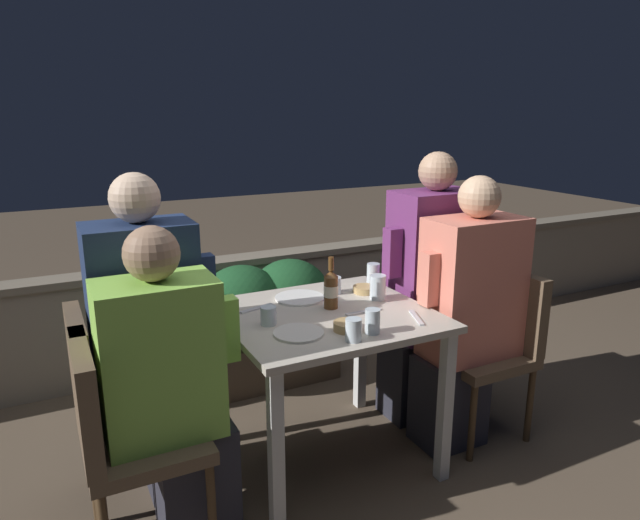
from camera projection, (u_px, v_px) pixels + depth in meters
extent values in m
plane|color=brown|center=(326.00, 458.00, 2.64)|extent=(16.00, 16.00, 0.00)
cube|color=gray|center=(236.00, 311.00, 3.65)|extent=(9.00, 0.14, 0.63)
cube|color=#706656|center=(234.00, 261.00, 3.57)|extent=(9.00, 0.18, 0.04)
cube|color=#BCB2A3|center=(326.00, 316.00, 2.46)|extent=(0.88, 0.80, 0.03)
cube|color=silver|center=(276.00, 455.00, 2.08)|extent=(0.05, 0.05, 0.69)
cube|color=silver|center=(445.00, 407.00, 2.42)|extent=(0.05, 0.05, 0.69)
cube|color=silver|center=(219.00, 377.00, 2.69)|extent=(0.05, 0.05, 0.69)
cube|color=silver|center=(360.00, 347.00, 3.03)|extent=(0.05, 0.05, 0.69)
cube|color=brown|center=(244.00, 362.00, 3.32)|extent=(1.09, 0.36, 0.28)
ellipsoid|color=#194723|center=(189.00, 314.00, 3.10)|extent=(0.49, 0.47, 0.47)
ellipsoid|color=#194723|center=(242.00, 306.00, 3.23)|extent=(0.49, 0.47, 0.47)
ellipsoid|color=#194723|center=(290.00, 298.00, 3.36)|extent=(0.49, 0.47, 0.47)
cube|color=brown|center=(146.00, 443.00, 2.04)|extent=(0.42, 0.42, 0.05)
cube|color=brown|center=(85.00, 400.00, 1.91)|extent=(0.06, 0.42, 0.38)
cylinder|color=#47321E|center=(212.00, 510.00, 2.02)|extent=(0.03, 0.03, 0.39)
cylinder|color=#47321E|center=(94.00, 482.00, 2.17)|extent=(0.03, 0.03, 0.39)
cylinder|color=#47321E|center=(187.00, 457.00, 2.33)|extent=(0.03, 0.03, 0.39)
cube|color=#282833|center=(196.00, 476.00, 2.17)|extent=(0.28, 0.23, 0.44)
cube|color=#8CCC4C|center=(160.00, 359.00, 1.99)|extent=(0.41, 0.26, 0.57)
cube|color=#8CCC4C|center=(228.00, 329.00, 2.08)|extent=(0.07, 0.07, 0.24)
sphere|color=#99755B|center=(151.00, 254.00, 1.89)|extent=(0.19, 0.19, 0.19)
cube|color=brown|center=(134.00, 406.00, 2.30)|extent=(0.42, 0.42, 0.05)
cube|color=brown|center=(80.00, 365.00, 2.16)|extent=(0.06, 0.42, 0.38)
cylinder|color=#47321E|center=(98.00, 490.00, 2.13)|extent=(0.03, 0.03, 0.39)
cylinder|color=#47321E|center=(192.00, 464.00, 2.28)|extent=(0.03, 0.03, 0.39)
cylinder|color=#47321E|center=(88.00, 442.00, 2.43)|extent=(0.03, 0.03, 0.39)
cylinder|color=#47321E|center=(172.00, 422.00, 2.59)|extent=(0.03, 0.03, 0.39)
cube|color=#282833|center=(179.00, 437.00, 2.42)|extent=(0.29, 0.23, 0.44)
cube|color=navy|center=(144.00, 313.00, 2.23)|extent=(0.41, 0.26, 0.72)
cube|color=navy|center=(206.00, 284.00, 2.32)|extent=(0.07, 0.07, 0.24)
sphere|color=beige|center=(135.00, 198.00, 2.11)|extent=(0.19, 0.19, 0.19)
cube|color=brown|center=(479.00, 356.00, 2.76)|extent=(0.42, 0.42, 0.05)
cube|color=brown|center=(511.00, 308.00, 2.78)|extent=(0.06, 0.42, 0.38)
cylinder|color=#47321E|center=(472.00, 423.00, 2.58)|extent=(0.03, 0.03, 0.39)
cylinder|color=#47321E|center=(530.00, 405.00, 2.74)|extent=(0.03, 0.03, 0.39)
cylinder|color=#47321E|center=(425.00, 389.00, 2.89)|extent=(0.03, 0.03, 0.39)
cylinder|color=#47321E|center=(479.00, 375.00, 3.05)|extent=(0.03, 0.03, 0.39)
cube|color=#282833|center=(449.00, 400.00, 2.73)|extent=(0.31, 0.23, 0.44)
cube|color=#E07A66|center=(473.00, 288.00, 2.64)|extent=(0.45, 0.26, 0.66)
cube|color=#E07A66|center=(430.00, 279.00, 2.51)|extent=(0.07, 0.07, 0.24)
sphere|color=tan|center=(479.00, 197.00, 2.53)|extent=(0.19, 0.19, 0.19)
cube|color=brown|center=(440.00, 335.00, 3.02)|extent=(0.42, 0.42, 0.05)
cube|color=brown|center=(469.00, 291.00, 3.04)|extent=(0.06, 0.42, 0.38)
cylinder|color=#47321E|center=(431.00, 394.00, 2.84)|extent=(0.03, 0.03, 0.39)
cylinder|color=#47321E|center=(486.00, 379.00, 3.00)|extent=(0.03, 0.03, 0.39)
cylinder|color=#47321E|center=(392.00, 366.00, 3.15)|extent=(0.03, 0.03, 0.39)
cylinder|color=#47321E|center=(443.00, 354.00, 3.30)|extent=(0.03, 0.03, 0.39)
cube|color=#282833|center=(412.00, 375.00, 2.99)|extent=(0.29, 0.23, 0.44)
cube|color=#6B2D66|center=(433.00, 264.00, 2.88)|extent=(0.42, 0.26, 0.75)
cube|color=#6B2D66|center=(392.00, 252.00, 2.75)|extent=(0.07, 0.07, 0.24)
sphere|color=tan|center=(438.00, 171.00, 2.76)|extent=(0.19, 0.19, 0.19)
cylinder|color=brown|center=(331.00, 292.00, 2.50)|extent=(0.06, 0.06, 0.14)
cylinder|color=beige|center=(331.00, 291.00, 2.49)|extent=(0.06, 0.06, 0.05)
cone|color=brown|center=(331.00, 274.00, 2.47)|extent=(0.06, 0.06, 0.03)
cylinder|color=brown|center=(331.00, 264.00, 2.46)|extent=(0.02, 0.02, 0.06)
cylinder|color=silver|center=(299.00, 333.00, 2.22)|extent=(0.20, 0.20, 0.01)
cylinder|color=white|center=(300.00, 298.00, 2.63)|extent=(0.23, 0.23, 0.01)
cylinder|color=tan|center=(347.00, 326.00, 2.26)|extent=(0.11, 0.11, 0.04)
torus|color=tan|center=(347.00, 323.00, 2.25)|extent=(0.11, 0.11, 0.01)
cylinder|color=tan|center=(365.00, 289.00, 2.72)|extent=(0.11, 0.11, 0.03)
torus|color=tan|center=(365.00, 287.00, 2.72)|extent=(0.11, 0.11, 0.01)
cylinder|color=silver|center=(334.00, 285.00, 2.71)|extent=(0.07, 0.07, 0.08)
cylinder|color=silver|center=(372.00, 321.00, 2.22)|extent=(0.06, 0.06, 0.10)
cylinder|color=silver|center=(269.00, 316.00, 2.31)|extent=(0.07, 0.07, 0.08)
cylinder|color=silver|center=(378.00, 287.00, 2.62)|extent=(0.07, 0.07, 0.11)
cylinder|color=silver|center=(373.00, 275.00, 2.82)|extent=(0.06, 0.06, 0.11)
cylinder|color=silver|center=(353.00, 330.00, 2.15)|extent=(0.06, 0.06, 0.09)
cube|color=silver|center=(416.00, 318.00, 2.39)|extent=(0.08, 0.17, 0.01)
cube|color=silver|center=(257.00, 308.00, 2.50)|extent=(0.17, 0.07, 0.01)
cube|color=silver|center=(364.00, 312.00, 2.45)|extent=(0.17, 0.02, 0.01)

